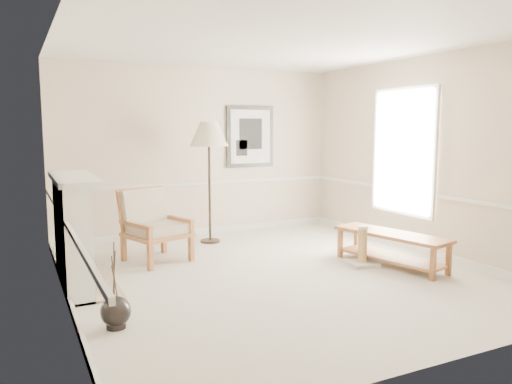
# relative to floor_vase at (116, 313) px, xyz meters

# --- Properties ---
(ground) EXTENTS (5.50, 5.50, 0.00)m
(ground) POSITION_rel_floor_vase_xyz_m (2.15, 0.89, -0.15)
(ground) COLOR silver
(ground) RESTS_ON ground
(room) EXTENTS (5.04, 5.54, 2.92)m
(room) POSITION_rel_floor_vase_xyz_m (2.29, 0.97, 1.71)
(room) COLOR beige
(room) RESTS_ON ground
(fireplace) EXTENTS (0.64, 1.64, 1.31)m
(fireplace) POSITION_rel_floor_vase_xyz_m (-0.19, 1.49, 0.49)
(fireplace) COLOR white
(fireplace) RESTS_ON ground
(floor_vase) EXTENTS (0.28, 0.28, 0.83)m
(floor_vase) POSITION_rel_floor_vase_xyz_m (0.00, 0.00, 0.00)
(floor_vase) COLOR black
(floor_vase) RESTS_ON ground
(armchair) EXTENTS (0.98, 1.01, 1.01)m
(armchair) POSITION_rel_floor_vase_xyz_m (0.93, 2.27, 0.39)
(armchair) COLOR brown
(armchair) RESTS_ON ground
(floor_lamp) EXTENTS (0.73, 0.73, 1.96)m
(floor_lamp) POSITION_rel_floor_vase_xyz_m (2.05, 2.94, 1.55)
(floor_lamp) COLOR black
(floor_lamp) RESTS_ON ground
(bench) EXTENTS (0.85, 1.67, 0.46)m
(bench) POSITION_rel_floor_vase_xyz_m (3.75, 0.53, 0.15)
(bench) COLOR brown
(bench) RESTS_ON ground
(scratching_post) EXTENTS (0.43, 0.43, 0.54)m
(scratching_post) POSITION_rel_floor_vase_xyz_m (3.42, 0.73, 0.02)
(scratching_post) COLOR silver
(scratching_post) RESTS_ON ground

